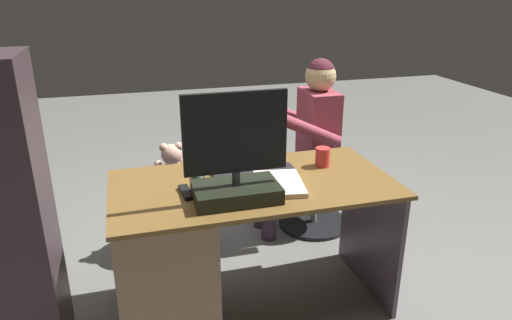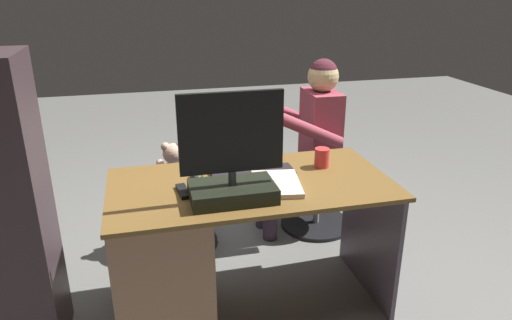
% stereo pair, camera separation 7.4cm
% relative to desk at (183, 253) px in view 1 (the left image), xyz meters
% --- Properties ---
extents(ground_plane, '(10.00, 10.00, 0.00)m').
position_rel_desk_xyz_m(ground_plane, '(-0.36, -0.42, -0.38)').
color(ground_plane, slate).
extents(desk, '(1.37, 0.71, 0.72)m').
position_rel_desk_xyz_m(desk, '(0.00, 0.00, 0.00)').
color(desk, brown).
rests_on(desk, ground_plane).
extents(monitor, '(0.46, 0.24, 0.49)m').
position_rel_desk_xyz_m(monitor, '(-0.24, 0.16, 0.49)').
color(monitor, black).
rests_on(monitor, desk).
extents(keyboard, '(0.42, 0.14, 0.02)m').
position_rel_desk_xyz_m(keyboard, '(-0.40, -0.09, 0.35)').
color(keyboard, black).
rests_on(keyboard, desk).
extents(computer_mouse, '(0.06, 0.10, 0.04)m').
position_rel_desk_xyz_m(computer_mouse, '(-0.11, -0.11, 0.35)').
color(computer_mouse, '#212C1F').
rests_on(computer_mouse, desk).
extents(cup, '(0.08, 0.08, 0.10)m').
position_rel_desk_xyz_m(cup, '(-0.77, -0.11, 0.39)').
color(cup, red).
rests_on(cup, desk).
extents(tv_remote, '(0.06, 0.15, 0.02)m').
position_rel_desk_xyz_m(tv_remote, '(-0.03, 0.04, 0.35)').
color(tv_remote, black).
rests_on(tv_remote, desk).
extents(notebook_binder, '(0.27, 0.33, 0.02)m').
position_rel_desk_xyz_m(notebook_binder, '(-0.47, 0.08, 0.35)').
color(notebook_binder, beige).
rests_on(notebook_binder, desk).
extents(office_chair_teddy, '(0.51, 0.51, 0.42)m').
position_rel_desk_xyz_m(office_chair_teddy, '(-0.04, -0.71, -0.15)').
color(office_chair_teddy, black).
rests_on(office_chair_teddy, ground_plane).
extents(teddy_bear, '(0.21, 0.21, 0.30)m').
position_rel_desk_xyz_m(teddy_bear, '(-0.04, -0.72, 0.17)').
color(teddy_bear, '#D4A78D').
rests_on(teddy_bear, office_chair_teddy).
extents(visitor_chair, '(0.50, 0.50, 0.42)m').
position_rel_desk_xyz_m(visitor_chair, '(-1.01, -0.74, -0.14)').
color(visitor_chair, black).
rests_on(visitor_chair, ground_plane).
extents(person, '(0.53, 0.48, 1.18)m').
position_rel_desk_xyz_m(person, '(-0.94, -0.74, 0.31)').
color(person, '#993C4B').
rests_on(person, ground_plane).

